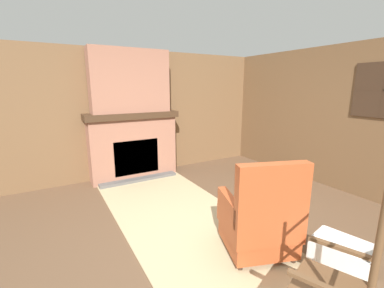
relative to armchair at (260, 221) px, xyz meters
The scene contains 11 objects.
ground_plane 0.62m from the armchair, 126.59° to the right, with size 14.00×14.00×0.00m, color brown.
wood_panel_wall_left 3.26m from the armchair, behind, with size 0.06×6.19×2.37m.
wood_panel_wall_back 2.58m from the armchair, 96.93° to the left, with size 6.19×0.09×2.37m.
fireplace_hearth 2.93m from the armchair, behind, with size 0.59×1.68×1.25m.
chimney_breast 3.26m from the armchair, behind, with size 0.33×1.39×1.11m.
area_rug 0.95m from the armchair, 155.20° to the right, with size 4.02×1.53×0.01m.
armchair is the anchor object (origin of this frame).
firewood_stack 2.38m from the armchair, 138.65° to the left, with size 0.37×0.39×0.22m.
laundry_basket 0.78m from the armchair, 34.41° to the left, with size 0.56×0.45×0.34m.
oil_lamp_vase 3.20m from the armchair, 165.45° to the right, with size 0.13×0.13×0.30m.
storage_case 3.10m from the armchair, behind, with size 0.15×0.25×0.13m.
Camera 1 is at (2.01, -1.39, 1.71)m, focal length 24.00 mm.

